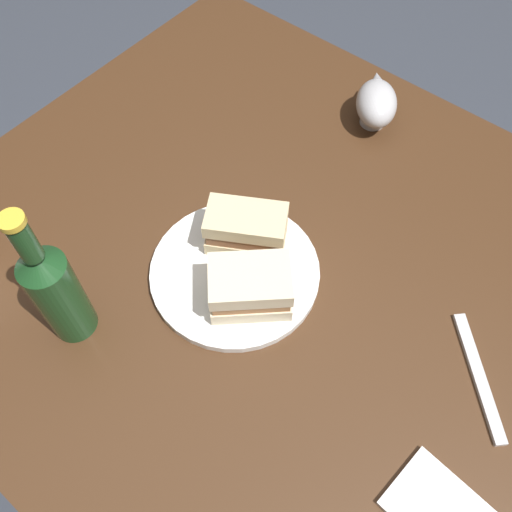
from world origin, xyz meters
TOP-DOWN VIEW (x-y plane):
  - ground_plane at (0.00, 0.00)m, footprint 6.00×6.00m
  - dining_table at (0.00, 0.00)m, footprint 1.06×0.93m
  - plate at (0.03, 0.06)m, footprint 0.25×0.25m
  - sandwich_half_left at (-0.02, 0.08)m, footprint 0.13×0.13m
  - sandwich_half_right at (0.05, 0.01)m, footprint 0.13×0.11m
  - potato_wedge_front at (0.02, -0.00)m, footprint 0.03×0.05m
  - potato_wedge_middle at (-0.04, 0.07)m, footprint 0.04×0.04m
  - potato_wedge_back at (0.01, 0.02)m, footprint 0.05×0.04m
  - gravy_boat at (0.05, -0.33)m, footprint 0.12×0.13m
  - cider_bottle at (0.15, 0.26)m, footprint 0.06×0.06m
  - napkin at (-0.36, 0.15)m, footprint 0.12×0.10m
  - fork at (-0.32, -0.02)m, footprint 0.14×0.14m

SIDE VIEW (x-z plane):
  - ground_plane at x=0.00m, z-range 0.00..0.00m
  - dining_table at x=0.00m, z-range 0.00..0.73m
  - fork at x=-0.32m, z-range 0.73..0.74m
  - napkin at x=-0.36m, z-range 0.73..0.74m
  - plate at x=0.03m, z-range 0.73..0.74m
  - potato_wedge_back at x=0.01m, z-range 0.74..0.76m
  - potato_wedge_front at x=0.02m, z-range 0.74..0.76m
  - potato_wedge_middle at x=-0.04m, z-range 0.74..0.76m
  - gravy_boat at x=0.05m, z-range 0.74..0.81m
  - sandwich_half_left at x=-0.02m, z-range 0.74..0.81m
  - sandwich_half_right at x=0.05m, z-range 0.74..0.81m
  - cider_bottle at x=0.15m, z-range 0.70..0.95m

